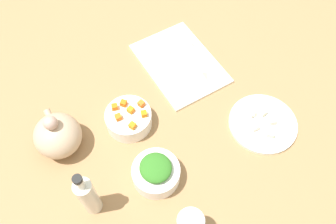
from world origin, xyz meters
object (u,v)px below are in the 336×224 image
teapot (58,135)px  cutting_board (180,63)px  bowl_greens (156,173)px  bottle_1 (88,196)px  plate_tofu (263,123)px  bowl_carrots (129,119)px

teapot → cutting_board: bearing=-77.5°
bowl_greens → bottle_1: (0.76, 19.54, 6.23)cm
cutting_board → plate_tofu: size_ratio=1.52×
plate_tofu → bowl_carrots: bearing=61.1°
bowl_carrots → bottle_1: 29.02cm
bottle_1 → bowl_greens: bearing=-92.2°
bowl_greens → bowl_carrots: (20.51, -0.77, -0.02)cm
cutting_board → plate_tofu: 36.56cm
cutting_board → teapot: 49.69cm
bowl_carrots → bowl_greens: bearing=177.8°
cutting_board → bowl_greens: (-34.31, 27.31, 2.38)cm
cutting_board → plate_tofu: (-34.75, -11.38, 0.10)cm
bowl_greens → bottle_1: bearing=87.8°
cutting_board → bottle_1: bottle_1 is taller
bowl_greens → teapot: teapot is taller
bowl_carrots → plate_tofu: bearing=-118.9°
plate_tofu → bowl_carrots: 43.38cm
bowl_greens → bowl_carrots: size_ratio=0.95×
bowl_greens → plate_tofu: bearing=-90.6°
bowl_carrots → teapot: teapot is taller
plate_tofu → bowl_greens: size_ratio=1.57×
bowl_carrots → teapot: bearing=81.9°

